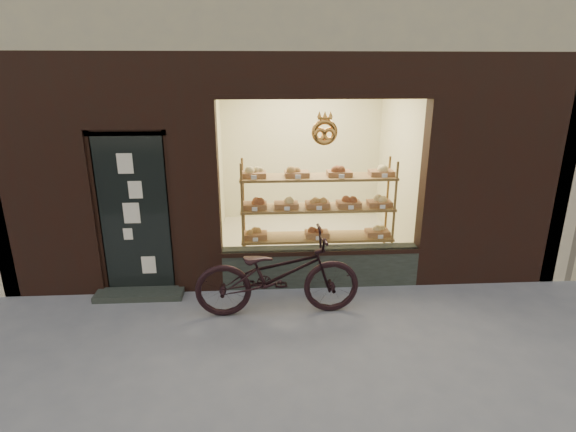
{
  "coord_description": "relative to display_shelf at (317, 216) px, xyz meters",
  "views": [
    {
      "loc": [
        -0.35,
        -3.59,
        2.89
      ],
      "look_at": [
        -0.01,
        2.0,
        1.06
      ],
      "focal_mm": 28.0,
      "sensor_mm": 36.0,
      "label": 1
    }
  ],
  "objects": [
    {
      "name": "bicycle",
      "position": [
        -0.62,
        -1.17,
        -0.35
      ],
      "size": [
        2.03,
        0.76,
        1.05
      ],
      "primitive_type": "imported",
      "rotation": [
        0.0,
        0.0,
        1.6
      ],
      "color": "black",
      "rests_on": "ground"
    },
    {
      "name": "ground",
      "position": [
        -0.45,
        -2.55,
        -0.87
      ],
      "size": [
        90.0,
        90.0,
        0.0
      ],
      "primitive_type": "plane",
      "color": "slate"
    },
    {
      "name": "display_shelf",
      "position": [
        0.0,
        0.0,
        0.0
      ],
      "size": [
        2.2,
        0.45,
        1.7
      ],
      "color": "brown",
      "rests_on": "ground"
    }
  ]
}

